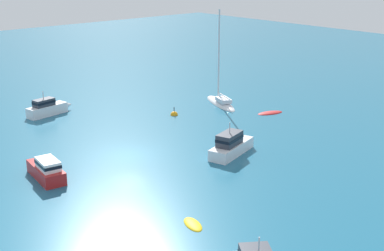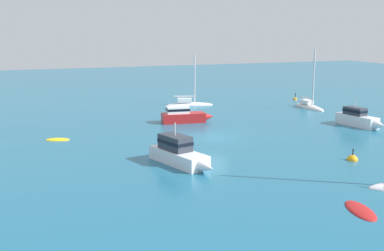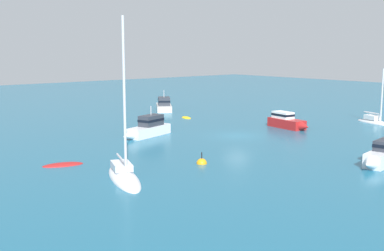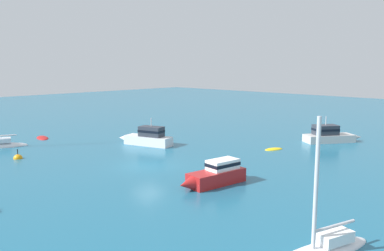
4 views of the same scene
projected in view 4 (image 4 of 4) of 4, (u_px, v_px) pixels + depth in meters
name	position (u px, v px, depth m)	size (l,w,h in m)	color
ground_plane	(148.00, 166.00, 32.90)	(160.00, 160.00, 0.00)	#1E607F
ketch_1	(323.00, 249.00, 17.70)	(2.95, 5.81, 6.48)	white
dinghy	(274.00, 149.00, 39.08)	(1.54, 2.20, 0.32)	yellow
tender	(42.00, 138.00, 45.08)	(3.10, 1.97, 0.34)	#B21E1E
launch	(215.00, 175.00, 27.67)	(2.11, 5.42, 1.66)	#B21E1E
launch_1	(147.00, 137.00, 41.20)	(6.32, 3.00, 2.84)	white
cabin_cruiser	(329.00, 135.00, 42.74)	(4.80, 6.13, 2.80)	silver
channel_buoy	(18.00, 159.00, 35.31)	(0.78, 0.78, 1.23)	orange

